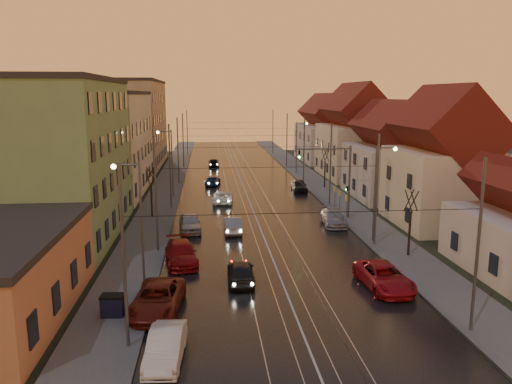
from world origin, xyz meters
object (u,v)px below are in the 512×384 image
object	(u,v)px
driving_car_4	(214,163)
parked_right_1	(333,218)
street_lamp_1	(379,184)
dumpster	(113,306)
traffic_light_mast	(340,172)
parked_left_3	(190,223)
parked_right_0	(384,277)
street_lamp_2	(169,157)
parked_left_0	(166,346)
driving_car_2	(223,197)
parked_left_2	(181,253)
street_lamp_3	(299,142)
parked_right_2	(299,186)
street_lamp_0	(136,211)
driving_car_0	(241,272)
driving_car_1	(233,225)
parked_left_1	(157,299)
driving_car_3	(213,181)

from	to	relation	value
driving_car_4	parked_right_1	size ratio (longest dim) A/B	0.87
street_lamp_1	dumpster	world-z (taller)	street_lamp_1
traffic_light_mast	parked_left_3	distance (m)	15.17
traffic_light_mast	parked_right_0	size ratio (longest dim) A/B	1.33
parked_right_0	parked_right_1	world-z (taller)	parked_right_0
street_lamp_2	parked_left_0	world-z (taller)	street_lamp_2
driving_car_2	parked_left_2	xyz separation A→B (m)	(-3.65, -20.35, 0.11)
driving_car_4	parked_left_3	distance (m)	40.51
traffic_light_mast	parked_left_0	xyz separation A→B (m)	(-14.70, -25.32, -3.88)
street_lamp_3	parked_left_3	world-z (taller)	street_lamp_3
traffic_light_mast	driving_car_2	world-z (taller)	traffic_light_mast
parked_left_2	parked_right_2	distance (m)	29.37
parked_left_0	street_lamp_2	bearing A→B (deg)	97.44
street_lamp_0	parked_left_3	world-z (taller)	street_lamp_0
driving_car_0	driving_car_1	distance (m)	12.00
street_lamp_3	driving_car_1	world-z (taller)	street_lamp_3
street_lamp_1	parked_right_2	distance (m)	22.78
driving_car_1	parked_right_2	size ratio (longest dim) A/B	0.99
traffic_light_mast	driving_car_0	size ratio (longest dim) A/B	1.69
parked_right_2	parked_left_1	bearing A→B (deg)	-110.56
parked_left_0	parked_right_0	distance (m)	14.97
driving_car_1	driving_car_0	bearing A→B (deg)	89.40
driving_car_2	street_lamp_2	bearing A→B (deg)	-26.28
parked_left_2	parked_right_2	size ratio (longest dim) A/B	1.20
driving_car_3	parked_right_0	size ratio (longest dim) A/B	0.81
driving_car_3	dumpster	bearing A→B (deg)	88.97
traffic_light_mast	driving_car_4	size ratio (longest dim) A/B	1.69
street_lamp_2	driving_car_0	size ratio (longest dim) A/B	1.88
parked_left_0	parked_left_1	size ratio (longest dim) A/B	0.78
driving_car_0	parked_right_2	xyz separation A→B (m)	(9.38, 30.23, 0.02)
street_lamp_3	parked_left_1	world-z (taller)	street_lamp_3
street_lamp_1	parked_left_0	distance (m)	23.82
driving_car_4	parked_left_2	size ratio (longest dim) A/B	0.81
driving_car_4	parked_left_2	world-z (taller)	parked_left_2
parked_right_2	dumpster	bearing A→B (deg)	-113.39
street_lamp_0	driving_car_1	world-z (taller)	street_lamp_0
driving_car_4	parked_left_3	size ratio (longest dim) A/B	0.93
street_lamp_2	traffic_light_mast	world-z (taller)	street_lamp_2
traffic_light_mast	parked_left_2	bearing A→B (deg)	-141.04
driving_car_1	parked_left_1	bearing A→B (deg)	72.31
driving_car_1	street_lamp_1	bearing A→B (deg)	160.70
driving_car_4	parked_left_0	xyz separation A→B (m)	(-3.06, -62.55, -0.01)
parked_right_0	parked_right_2	size ratio (longest dim) A/B	1.24
street_lamp_3	driving_car_3	xyz separation A→B (m)	(-13.13, -8.41, -4.25)
street_lamp_0	parked_right_1	distance (m)	21.50
driving_car_4	dumpster	distance (m)	58.10
driving_car_3	parked_left_0	distance (m)	44.99
street_lamp_2	parked_left_3	size ratio (longest dim) A/B	1.75
street_lamp_0	driving_car_1	distance (m)	14.33
street_lamp_1	driving_car_2	xyz separation A→B (m)	(-12.13, 16.49, -4.23)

